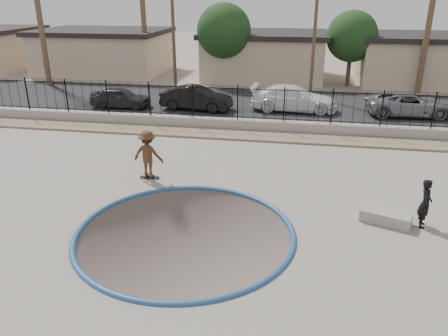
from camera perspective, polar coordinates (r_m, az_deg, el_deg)
ground at (r=26.20m, az=2.26°, el=3.78°), size 120.00×120.00×2.20m
bowl_pit at (r=14.06m, az=-5.10°, el=-8.47°), size 6.84×6.84×1.80m
coping_ring at (r=14.06m, az=-5.10°, el=-8.47°), size 7.04×7.04×0.20m
rock_strip at (r=23.21m, az=1.35°, el=4.35°), size 42.00×1.60×0.11m
retaining_wall at (r=24.18m, az=1.75°, el=5.68°), size 42.00×0.45×0.60m
fence at (r=23.87m, az=1.79°, el=8.45°), size 40.00×0.04×1.80m
street at (r=30.68m, az=3.60°, el=8.65°), size 90.00×8.00×0.04m
house_west at (r=43.53m, az=-15.42°, el=14.54°), size 11.60×8.60×3.90m
house_center at (r=39.63m, az=5.33°, el=14.54°), size 10.60×8.60×3.90m
house_east at (r=40.91m, az=25.77°, el=12.75°), size 12.60×8.60×3.90m
utility_pole_left at (r=33.09m, az=-6.66°, el=17.76°), size 1.70×0.24×9.00m
utility_pole_mid at (r=31.74m, az=11.82°, el=17.74°), size 1.70×0.24×9.50m
street_tree_left at (r=36.33m, az=-0.00°, el=17.46°), size 4.32×4.32×6.36m
street_tree_mid at (r=36.98m, az=16.38°, el=16.15°), size 3.96×3.96×5.83m
skater at (r=17.82m, az=-9.87°, el=1.53°), size 1.32×0.84×1.93m
skateboard at (r=18.16m, az=-9.69°, el=-1.17°), size 0.81×0.26×0.07m
videographer at (r=15.45m, az=24.81°, el=-4.21°), size 0.47×0.65×1.64m
concrete_ledge at (r=15.46m, az=20.38°, el=-6.04°), size 1.74×1.20×0.40m
car_a at (r=29.62m, az=-13.37°, el=8.96°), size 3.91×1.66×1.32m
car_b at (r=28.32m, az=-3.64°, el=9.11°), size 4.66×2.01×1.49m
car_c at (r=28.37m, az=9.12°, el=8.98°), size 5.48×2.37×1.57m
car_d at (r=29.10m, az=23.09°, el=7.67°), size 5.28×2.71×1.43m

